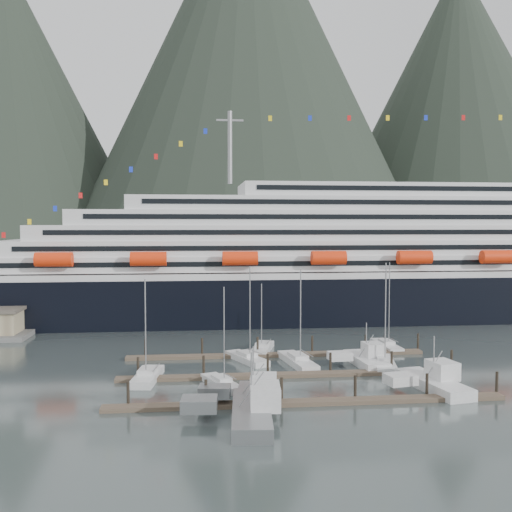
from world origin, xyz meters
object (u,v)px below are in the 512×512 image
object	(u,v)px
sailboat_g	(387,346)
sailboat_h	(384,364)
sailboat_f	(262,349)
sailboat_e	(247,359)
trawler_a	(250,411)
sailboat_a	(148,377)
trawler_b	(252,398)
sailboat_d	(298,362)
sailboat_b	(221,384)
cruise_ship	(403,264)
trawler_d	(433,382)
trawler_e	(365,359)

from	to	relation	value
sailboat_g	sailboat_h	distance (m)	14.06
sailboat_f	sailboat_e	bearing A→B (deg)	171.48
sailboat_e	trawler_a	distance (m)	27.90
sailboat_a	trawler_b	bearing A→B (deg)	-127.41
sailboat_d	sailboat_e	xyz separation A→B (m)	(-7.49, 2.84, 0.00)
sailboat_e	sailboat_b	bearing A→B (deg)	137.89
sailboat_d	sailboat_g	bearing A→B (deg)	-68.78
trawler_b	sailboat_g	bearing A→B (deg)	-33.08
sailboat_a	sailboat_d	size ratio (longest dim) A/B	0.96
sailboat_b	sailboat_g	world-z (taller)	sailboat_g
sailboat_g	trawler_a	world-z (taller)	sailboat_g
sailboat_b	trawler_a	world-z (taller)	sailboat_b
sailboat_a	sailboat_e	xyz separation A→B (m)	(14.51, 9.77, -0.01)
sailboat_h	sailboat_d	bearing A→B (deg)	88.02
cruise_ship	sailboat_g	size ratio (longest dim) A/B	13.77
sailboat_g	sailboat_h	xyz separation A→B (m)	(-4.78, -13.22, 0.03)
sailboat_h	trawler_b	size ratio (longest dim) A/B	1.31
sailboat_f	cruise_ship	bearing A→B (deg)	-30.57
sailboat_h	trawler_d	world-z (taller)	sailboat_h
sailboat_b	sailboat_e	bearing A→B (deg)	-39.46
sailboat_a	sailboat_g	size ratio (longest dim) A/B	0.95
sailboat_d	sailboat_e	size ratio (longest dim) A/B	0.98
sailboat_h	sailboat_f	bearing A→B (deg)	64.06
trawler_b	trawler_d	xyz separation A→B (m)	(23.82, 4.61, -0.02)
sailboat_d	sailboat_b	bearing A→B (deg)	123.78
sailboat_f	sailboat_d	bearing A→B (deg)	-141.15
sailboat_b	sailboat_d	world-z (taller)	sailboat_d
sailboat_a	trawler_a	bearing A→B (deg)	-138.07
sailboat_f	sailboat_h	xyz separation A→B (m)	(16.66, -13.22, 0.04)
sailboat_h	trawler_b	xyz separation A→B (m)	(-21.44, -16.79, 0.51)
sailboat_e	trawler_a	bearing A→B (deg)	151.57
trawler_d	sailboat_g	bearing A→B (deg)	-16.15
sailboat_f	trawler_d	distance (m)	31.76
trawler_b	trawler_e	bearing A→B (deg)	-37.87
sailboat_a	sailboat_e	bearing A→B (deg)	-48.32
sailboat_d	trawler_e	xyz separation A→B (m)	(10.05, -1.57, 0.47)
cruise_ship	sailboat_d	distance (m)	56.78
sailboat_e	trawler_b	distance (m)	22.90
cruise_ship	sailboat_d	xyz separation A→B (m)	(-32.68, -44.96, -11.61)
sailboat_e	sailboat_a	bearing A→B (deg)	100.16
sailboat_a	sailboat_g	world-z (taller)	sailboat_g
cruise_ship	trawler_e	world-z (taller)	cruise_ship
trawler_e	cruise_ship	bearing A→B (deg)	-30.29
sailboat_e	cruise_ship	bearing A→B (deg)	-67.44
sailboat_f	trawler_a	distance (m)	35.42
sailboat_a	trawler_d	xyz separation A→B (m)	(36.83, -8.46, 0.51)
sailboat_e	sailboat_h	size ratio (longest dim) A/B	0.95
sailboat_f	trawler_e	size ratio (longest dim) A/B	1.07
sailboat_a	trawler_b	xyz separation A→B (m)	(13.01, -13.07, 0.53)
sailboat_e	sailboat_h	xyz separation A→B (m)	(19.93, -6.05, 0.02)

